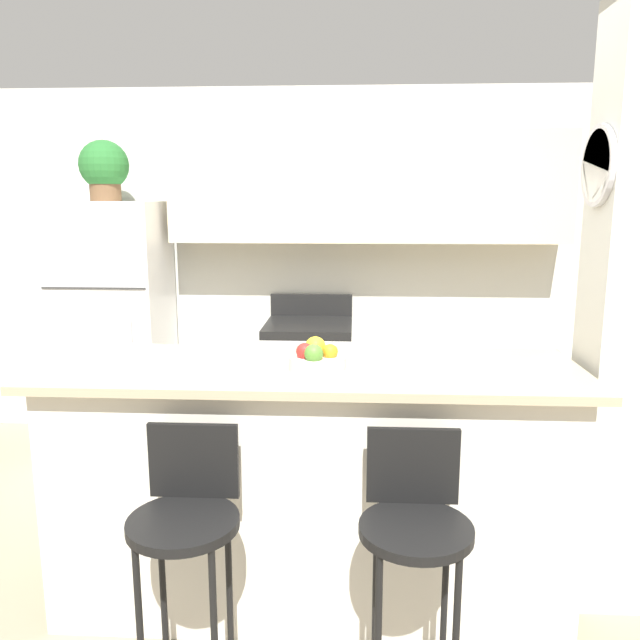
{
  "coord_description": "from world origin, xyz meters",
  "views": [
    {
      "loc": [
        0.18,
        -2.51,
        1.76
      ],
      "look_at": [
        0.0,
        0.73,
        1.13
      ],
      "focal_mm": 35.0,
      "sensor_mm": 36.0,
      "label": 1
    }
  ],
  "objects_px": {
    "potted_plant_on_fridge": "(104,168)",
    "fruit_bowl": "(316,358)",
    "bar_stool_right": "(415,529)",
    "refrigerator": "(114,326)",
    "bar_stool_left": "(187,522)",
    "stove_range": "(309,384)"
  },
  "relations": [
    {
      "from": "potted_plant_on_fridge",
      "to": "fruit_bowl",
      "type": "relative_size",
      "value": 1.76
    },
    {
      "from": "bar_stool_right",
      "to": "fruit_bowl",
      "type": "relative_size",
      "value": 4.16
    },
    {
      "from": "refrigerator",
      "to": "bar_stool_left",
      "type": "bearing_deg",
      "value": -63.68
    },
    {
      "from": "stove_range",
      "to": "potted_plant_on_fridge",
      "type": "xyz_separation_m",
      "value": [
        -1.39,
        -0.01,
        1.51
      ]
    },
    {
      "from": "bar_stool_right",
      "to": "fruit_bowl",
      "type": "height_order",
      "value": "fruit_bowl"
    },
    {
      "from": "bar_stool_left",
      "to": "fruit_bowl",
      "type": "xyz_separation_m",
      "value": [
        0.43,
        0.5,
        0.47
      ]
    },
    {
      "from": "refrigerator",
      "to": "fruit_bowl",
      "type": "xyz_separation_m",
      "value": [
        1.56,
        -1.79,
        0.25
      ]
    },
    {
      "from": "refrigerator",
      "to": "bar_stool_right",
      "type": "bearing_deg",
      "value": -49.96
    },
    {
      "from": "refrigerator",
      "to": "fruit_bowl",
      "type": "relative_size",
      "value": 7.53
    },
    {
      "from": "stove_range",
      "to": "fruit_bowl",
      "type": "bearing_deg",
      "value": -84.71
    },
    {
      "from": "potted_plant_on_fridge",
      "to": "refrigerator",
      "type": "bearing_deg",
      "value": -59.26
    },
    {
      "from": "stove_range",
      "to": "potted_plant_on_fridge",
      "type": "height_order",
      "value": "potted_plant_on_fridge"
    },
    {
      "from": "bar_stool_left",
      "to": "refrigerator",
      "type": "bearing_deg",
      "value": 116.32
    },
    {
      "from": "bar_stool_left",
      "to": "fruit_bowl",
      "type": "relative_size",
      "value": 4.16
    },
    {
      "from": "bar_stool_left",
      "to": "stove_range",
      "type": "bearing_deg",
      "value": 83.6
    },
    {
      "from": "potted_plant_on_fridge",
      "to": "bar_stool_right",
      "type": "bearing_deg",
      "value": -49.96
    },
    {
      "from": "refrigerator",
      "to": "potted_plant_on_fridge",
      "type": "xyz_separation_m",
      "value": [
        -0.0,
        0.0,
        1.09
      ]
    },
    {
      "from": "refrigerator",
      "to": "fruit_bowl",
      "type": "height_order",
      "value": "refrigerator"
    },
    {
      "from": "refrigerator",
      "to": "stove_range",
      "type": "relative_size",
      "value": 1.63
    },
    {
      "from": "stove_range",
      "to": "fruit_bowl",
      "type": "height_order",
      "value": "fruit_bowl"
    },
    {
      "from": "potted_plant_on_fridge",
      "to": "stove_range",
      "type": "bearing_deg",
      "value": 0.33
    },
    {
      "from": "bar_stool_left",
      "to": "fruit_bowl",
      "type": "bearing_deg",
      "value": 49.65
    }
  ]
}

